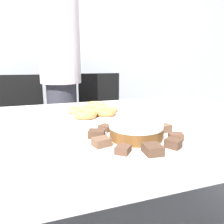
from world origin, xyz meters
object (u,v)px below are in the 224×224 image
(plate_donuts, at_px, (96,114))
(person_standing, at_px, (61,75))
(plate_cake, at_px, (136,139))
(office_chair_right, at_px, (103,125))
(office_chair_left, at_px, (19,133))
(frosted_cake, at_px, (136,131))

(plate_donuts, bearing_deg, person_standing, 97.46)
(plate_cake, bearing_deg, office_chair_right, 79.07)
(office_chair_left, xyz_separation_m, frosted_cake, (0.49, -1.22, 0.34))
(plate_donuts, height_order, frosted_cake, frosted_cake)
(plate_cake, bearing_deg, person_standing, 96.46)
(person_standing, bearing_deg, frosted_cake, -83.54)
(office_chair_right, xyz_separation_m, plate_donuts, (-0.27, -0.80, 0.31))
(plate_cake, bearing_deg, plate_donuts, 94.68)
(person_standing, xyz_separation_m, office_chair_right, (0.37, 0.05, -0.47))
(frosted_cake, bearing_deg, plate_cake, 0.00)
(plate_cake, relative_size, frosted_cake, 1.96)
(person_standing, relative_size, office_chair_right, 1.90)
(office_chair_right, bearing_deg, office_chair_left, -176.31)
(office_chair_left, bearing_deg, plate_donuts, -54.37)
(person_standing, relative_size, frosted_cake, 8.83)
(office_chair_left, distance_m, frosted_cake, 1.36)
(frosted_cake, bearing_deg, plate_donuts, 94.68)
(person_standing, relative_size, office_chair_left, 1.90)
(person_standing, distance_m, frosted_cake, 1.18)
(office_chair_left, distance_m, plate_cake, 1.35)
(person_standing, xyz_separation_m, plate_donuts, (0.10, -0.74, -0.17))
(office_chair_right, distance_m, frosted_cake, 1.29)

